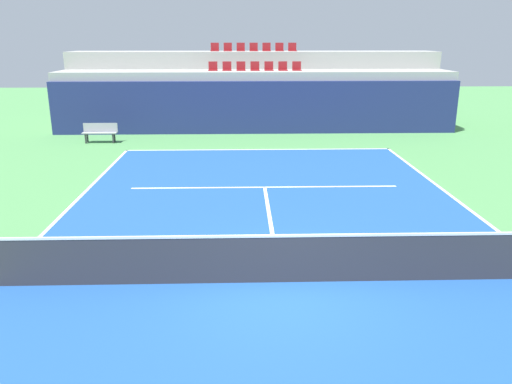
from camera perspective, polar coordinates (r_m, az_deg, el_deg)
The scene contains 12 objects.
ground_plane at distance 9.83m, azimuth 2.74°, elevation -10.12°, with size 80.00×80.00×0.00m, color #4C8C4C.
court_surface at distance 9.83m, azimuth 2.74°, elevation -10.10°, with size 11.00×24.00×0.01m, color #1E4C99.
baseline_far at distance 21.16m, azimuth 0.28°, elevation 4.79°, with size 11.00×0.10×0.00m, color white.
service_line_far at distance 15.78m, azimuth 0.98°, elevation 0.55°, with size 8.26×0.10×0.00m, color white.
centre_service_line at distance 12.75m, azimuth 1.65°, elevation -3.52°, with size 0.10×6.40×0.00m, color white.
back_wall at distance 24.69m, azimuth -0.02°, elevation 9.46°, with size 19.52×0.30×2.50m, color navy.
stands_tier_lower at distance 26.00m, azimuth -0.11°, elevation 10.29°, with size 19.52×2.40×2.90m, color #9E9E99.
stands_tier_upper at distance 28.35m, azimuth -0.25°, elevation 11.73°, with size 19.52×2.40×3.77m, color #9E9E99.
seating_row_lower at distance 25.96m, azimuth -0.12°, elevation 13.77°, with size 4.62×0.44×0.44m.
seating_row_upper at distance 28.33m, azimuth -0.26°, elevation 15.80°, with size 4.62×0.44×0.44m.
tennis_net at distance 9.61m, azimuth 2.78°, elevation -7.42°, with size 11.08×0.08×1.07m.
player_bench at distance 23.62m, azimuth -17.12°, elevation 6.55°, with size 1.50×0.40×0.85m.
Camera 1 is at (-0.72, -8.72, 4.47)m, focal length 35.59 mm.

